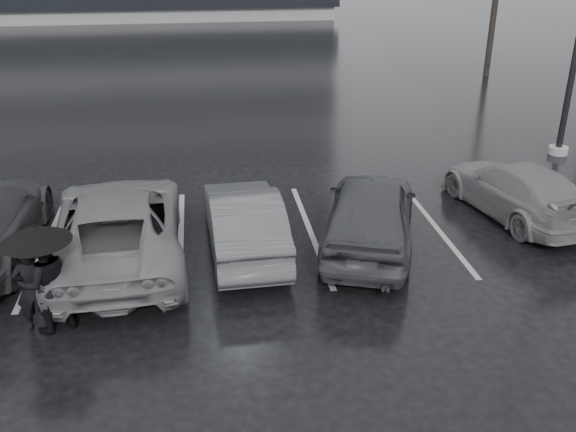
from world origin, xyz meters
The scene contains 9 objects.
ground centered at (0.00, 0.00, 0.00)m, with size 160.00×160.00×0.00m, color black.
car_main centered at (1.69, 1.71, 0.75)m, with size 1.78×4.41×1.50m, color black.
car_west_a centered at (-0.88, 1.86, 0.66)m, with size 1.40×4.02×1.33m, color #323335.
car_west_b centered at (-3.36, 1.82, 0.74)m, with size 2.44×5.30×1.47m, color #505053.
car_east centered at (5.40, 2.77, 0.61)m, with size 1.72×4.23×1.23m, color #505053.
pedestrian_left centered at (-4.49, -0.46, 0.76)m, with size 0.55×0.36×1.52m, color black.
pedestrian_right centered at (-4.26, -0.51, 0.87)m, with size 0.84×0.66×1.74m, color black.
umbrella centered at (-4.31, -0.43, 1.71)m, with size 1.11×1.11×1.88m.
stall_stripes centered at (-0.80, 2.50, 0.00)m, with size 19.72×5.00×0.00m.
Camera 1 is at (-1.64, -9.88, 6.12)m, focal length 40.00 mm.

